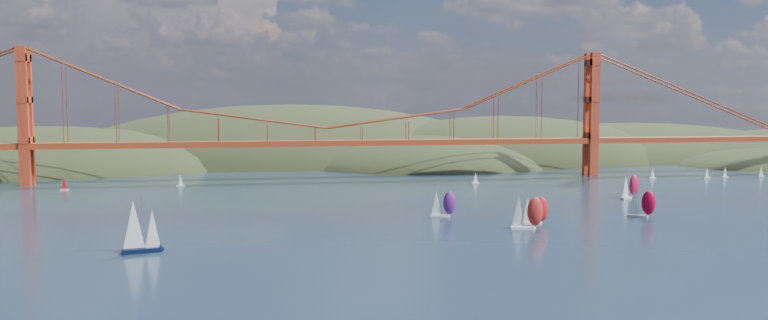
% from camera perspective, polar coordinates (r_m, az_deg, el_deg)
% --- Properties ---
extents(ground, '(1200.00, 1200.00, 0.00)m').
position_cam_1_polar(ground, '(144.95, 2.53, -9.13)').
color(ground, black).
rests_on(ground, ground).
extents(headlands, '(725.00, 225.00, 96.00)m').
position_cam_1_polar(headlands, '(425.10, 0.41, -1.64)').
color(headlands, black).
rests_on(headlands, ground).
extents(bridge, '(552.00, 12.00, 55.00)m').
position_cam_1_polar(bridge, '(318.72, -4.72, 4.27)').
color(bridge, '#953515').
rests_on(bridge, ground).
extents(sloop_navy, '(8.86, 5.83, 13.17)m').
position_cam_1_polar(sloop_navy, '(177.19, -18.15, -4.89)').
color(sloop_navy, black).
rests_on(sloop_navy, ground).
extents(racer_0, '(8.73, 4.76, 9.79)m').
position_cam_1_polar(racer_0, '(201.73, 10.79, -3.93)').
color(racer_0, white).
rests_on(racer_0, ground).
extents(racer_1, '(7.58, 3.78, 8.52)m').
position_cam_1_polar(racer_1, '(210.50, 11.38, -3.74)').
color(racer_1, white).
rests_on(racer_1, ground).
extents(racer_2, '(7.83, 6.60, 9.04)m').
position_cam_1_polar(racer_2, '(230.74, 18.98, -3.11)').
color(racer_2, silver).
rests_on(racer_2, ground).
extents(racer_3, '(8.29, 5.61, 9.27)m').
position_cam_1_polar(racer_3, '(271.69, 18.22, -1.91)').
color(racer_3, silver).
rests_on(racer_3, ground).
extents(racer_rwb, '(7.60, 3.94, 8.54)m').
position_cam_1_polar(racer_rwb, '(219.33, 4.48, -3.32)').
color(racer_rwb, silver).
rests_on(racer_rwb, ground).
extents(distant_boat_2, '(3.00, 2.00, 4.70)m').
position_cam_1_polar(distant_boat_2, '(306.85, -23.18, -1.69)').
color(distant_boat_2, silver).
rests_on(distant_boat_2, ground).
extents(distant_boat_3, '(3.00, 2.00, 4.70)m').
position_cam_1_polar(distant_boat_3, '(305.76, -15.25, -1.50)').
color(distant_boat_3, silver).
rests_on(distant_boat_3, ground).
extents(distant_boat_4, '(3.00, 2.00, 4.70)m').
position_cam_1_polar(distant_boat_4, '(342.60, 19.79, -0.96)').
color(distant_boat_4, silver).
rests_on(distant_boat_4, ground).
extents(distant_boat_5, '(3.00, 2.00, 4.70)m').
position_cam_1_polar(distant_boat_5, '(353.20, 23.40, -0.90)').
color(distant_boat_5, silver).
rests_on(distant_boat_5, ground).
extents(distant_boat_6, '(3.00, 2.00, 4.70)m').
position_cam_1_polar(distant_boat_6, '(359.45, 24.55, -0.85)').
color(distant_boat_6, silver).
rests_on(distant_boat_6, ground).
extents(distant_boat_7, '(3.00, 2.00, 4.70)m').
position_cam_1_polar(distant_boat_7, '(370.51, 26.80, -0.78)').
color(distant_boat_7, silver).
rests_on(distant_boat_7, ground).
extents(distant_boat_8, '(3.00, 2.00, 4.70)m').
position_cam_1_polar(distant_boat_8, '(306.37, 6.99, -1.35)').
color(distant_boat_8, silver).
rests_on(distant_boat_8, ground).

